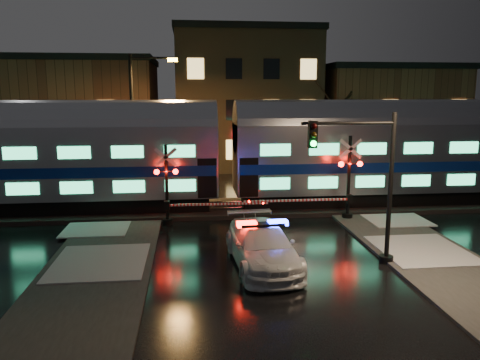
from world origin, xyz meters
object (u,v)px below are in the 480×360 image
Objects in this scene: traffic_light at (368,186)px; streetlight at (137,116)px; crossing_signal_left at (174,192)px; police_car at (262,246)px; crossing_signal_right at (342,186)px.

streetlight reaches higher than traffic_light.
traffic_light is at bearing -40.26° from crossing_signal_left.
crossing_signal_left is 9.85m from traffic_light.
streetlight reaches higher than crossing_signal_left.
crossing_signal_right is (5.11, 6.04, 1.01)m from police_car.
crossing_signal_right is at bearing 45.95° from police_car.
crossing_signal_left is 0.65× the size of streetlight.
crossing_signal_left is 0.98× the size of traffic_light.
traffic_light is 0.66× the size of streetlight.
crossing_signal_right is at bearing 91.59° from traffic_light.
crossing_signal_right is at bearing -31.38° from streetlight.
traffic_light is at bearing -100.52° from crossing_signal_right.
traffic_light is (7.43, -6.29, 1.43)m from crossing_signal_left.
crossing_signal_right is 8.61m from crossing_signal_left.
streetlight is at bearing 110.92° from police_car.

